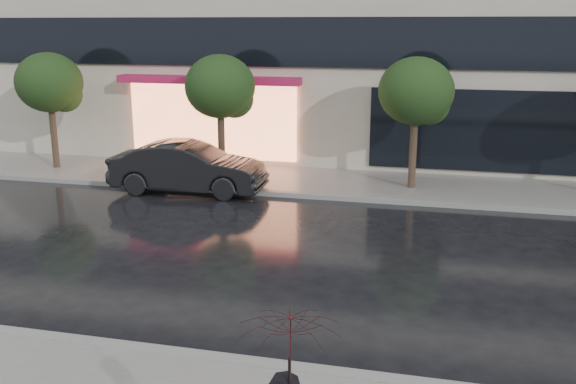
% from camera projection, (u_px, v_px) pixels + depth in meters
% --- Properties ---
extents(ground, '(120.00, 120.00, 0.00)m').
position_uv_depth(ground, '(194.00, 329.00, 10.61)').
color(ground, black).
rests_on(ground, ground).
extents(sidewalk_far, '(60.00, 3.50, 0.12)m').
position_uv_depth(sidewalk_far, '(315.00, 182.00, 20.23)').
color(sidewalk_far, slate).
rests_on(sidewalk_far, ground).
extents(curb_near, '(60.00, 0.25, 0.14)m').
position_uv_depth(curb_near, '(169.00, 354.00, 9.65)').
color(curb_near, gray).
rests_on(curb_near, ground).
extents(curb_far, '(60.00, 0.25, 0.14)m').
position_uv_depth(curb_far, '(303.00, 195.00, 18.58)').
color(curb_far, gray).
rests_on(curb_far, ground).
extents(tree_far_west, '(2.20, 2.20, 3.99)m').
position_uv_depth(tree_far_west, '(51.00, 85.00, 21.33)').
color(tree_far_west, '#33261C').
rests_on(tree_far_west, ground).
extents(tree_mid_west, '(2.20, 2.20, 3.99)m').
position_uv_depth(tree_mid_west, '(222.00, 89.00, 19.96)').
color(tree_mid_west, '#33261C').
rests_on(tree_mid_west, ground).
extents(tree_mid_east, '(2.20, 2.20, 3.99)m').
position_uv_depth(tree_mid_east, '(418.00, 94.00, 18.60)').
color(tree_mid_east, '#33261C').
rests_on(tree_mid_east, ground).
extents(parked_car, '(4.63, 1.75, 1.51)m').
position_uv_depth(parked_car, '(188.00, 168.00, 19.01)').
color(parked_car, black).
rests_on(parked_car, ground).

